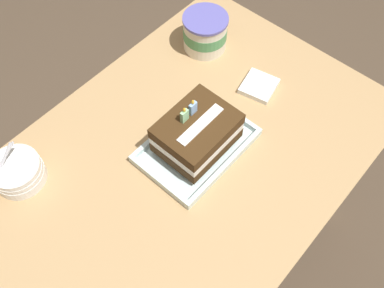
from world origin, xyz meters
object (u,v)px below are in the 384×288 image
at_px(foil_tray, 197,146).
at_px(ice_cream_tub, 205,32).
at_px(bowl_stack, 18,172).
at_px(napkin_pile, 259,86).
at_px(birthday_cake, 197,133).

distance_m(foil_tray, ice_cream_tub, 0.37).
height_order(bowl_stack, napkin_pile, bowl_stack).
bearing_deg(ice_cream_tub, foil_tray, -142.68).
relative_size(birthday_cake, ice_cream_tub, 1.42).
distance_m(bowl_stack, ice_cream_tub, 0.65).
distance_m(ice_cream_tub, napkin_pile, 0.23).
bearing_deg(bowl_stack, birthday_cake, -37.11).
xyz_separation_m(bowl_stack, ice_cream_tub, (0.65, -0.05, 0.02)).
bearing_deg(birthday_cake, foil_tray, -90.00).
distance_m(foil_tray, bowl_stack, 0.45).
height_order(foil_tray, ice_cream_tub, ice_cream_tub).
height_order(foil_tray, bowl_stack, bowl_stack).
bearing_deg(napkin_pile, ice_cream_tub, 84.06).
bearing_deg(napkin_pile, birthday_cake, 179.81).
distance_m(birthday_cake, bowl_stack, 0.45).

